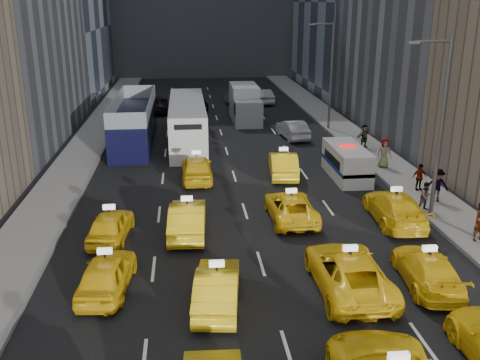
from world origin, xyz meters
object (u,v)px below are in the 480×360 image
at_px(double_decker, 134,121).
at_px(pedestrian_0, 480,222).
at_px(city_bus, 187,122).
at_px(box_truck, 245,104).
at_px(nypd_van, 347,163).

xyz_separation_m(double_decker, pedestrian_0, (17.06, -20.21, -0.71)).
bearing_deg(double_decker, city_bus, 1.72).
bearing_deg(box_truck, nypd_van, -68.62).
distance_m(double_decker, city_bus, 4.11).
distance_m(double_decker, box_truck, 11.92).
relative_size(nypd_van, city_bus, 0.41).
xyz_separation_m(city_bus, pedestrian_0, (12.97, -19.82, -0.57)).
bearing_deg(city_bus, box_truck, 49.25).
bearing_deg(nypd_van, box_truck, 96.77).
distance_m(city_bus, pedestrian_0, 23.69).
distance_m(nypd_van, pedestrian_0, 10.54).
relative_size(double_decker, pedestrian_0, 6.91).
height_order(nypd_van, double_decker, double_decker).
height_order(city_bus, pedestrian_0, city_bus).
height_order(nypd_van, pedestrian_0, nypd_van).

